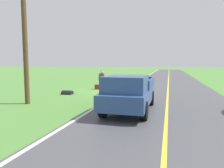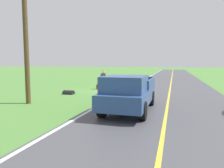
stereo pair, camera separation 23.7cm
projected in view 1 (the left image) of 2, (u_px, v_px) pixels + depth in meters
The scene contains 9 objects.
ground_plane at pixel (109, 90), 18.33m from camera, with size 200.00×200.00×0.00m, color #4C7F38.
road_surface at pixel (168, 92), 17.01m from camera, with size 7.81×120.00×0.00m, color #47474C.
lane_edge_line at pixel (123, 91), 17.99m from camera, with size 0.16×117.60×0.00m, color silver.
lane_centre_line at pixel (168, 92), 17.01m from camera, with size 0.14×117.60×0.00m, color gold.
hitchhiker_walking at pixel (102, 79), 19.05m from camera, with size 0.62×0.51×1.75m.
suitcase_carried at pixel (97, 87), 19.13m from camera, with size 0.20×0.46×0.42m, color maroon.
pickup_truck_passing at pixel (129, 92), 10.35m from camera, with size 2.12×5.41×1.82m.
utility_pole_roadside at pixel (25, 32), 11.93m from camera, with size 0.28×0.28×8.28m, color brown.
drainage_culvert at pixel (67, 94), 16.05m from camera, with size 0.60×0.60×0.80m, color black.
Camera 1 is at (-5.06, 17.46, 2.41)m, focal length 33.56 mm.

